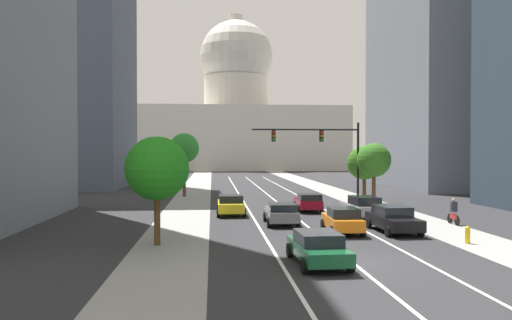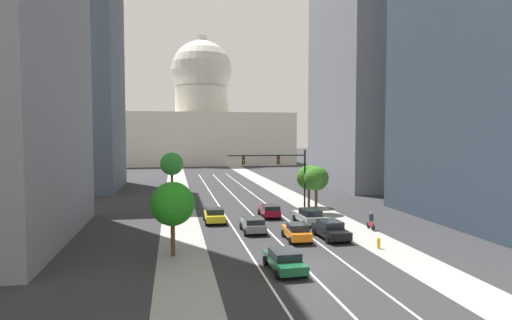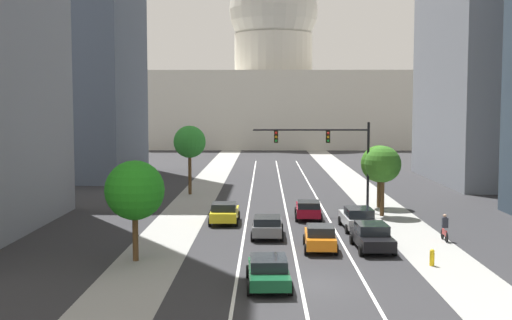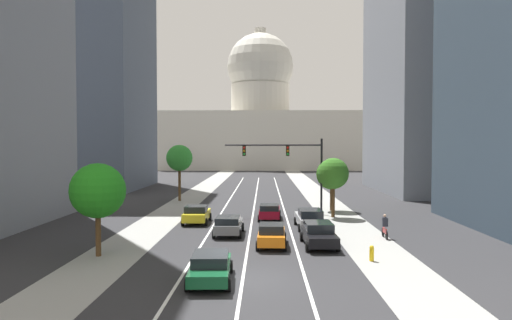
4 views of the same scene
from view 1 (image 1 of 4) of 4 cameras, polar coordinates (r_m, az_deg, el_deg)
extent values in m
plane|color=#2B2B2D|center=(62.09, 0.65, -3.36)|extent=(400.00, 400.00, 0.00)
cube|color=gray|center=(56.85, -6.99, -3.77)|extent=(3.76, 130.00, 0.01)
cube|color=gray|center=(58.53, 9.02, -3.64)|extent=(3.76, 130.00, 0.01)
cube|color=white|center=(46.95, -1.34, -4.79)|extent=(0.16, 90.00, 0.01)
cube|color=white|center=(47.24, 2.42, -4.76)|extent=(0.16, 90.00, 0.01)
cube|color=white|center=(47.73, 6.11, -4.70)|extent=(0.16, 90.00, 0.01)
cube|color=#4C5666|center=(73.61, -19.89, 13.86)|extent=(14.06, 19.18, 42.33)
cube|color=gray|center=(74.01, 20.52, 15.01)|extent=(14.64, 22.87, 45.42)
cube|color=beige|center=(127.35, -2.21, 2.36)|extent=(52.92, 22.96, 15.25)
cylinder|color=beige|center=(128.12, -2.22, 7.53)|extent=(15.97, 15.97, 7.83)
sphere|color=beige|center=(129.41, -2.22, 11.45)|extent=(18.09, 18.09, 18.09)
cylinder|color=beige|center=(131.12, -2.22, 14.95)|extent=(3.26, 3.26, 4.52)
cube|color=black|center=(31.26, 15.13, -6.64)|extent=(2.03, 4.78, 0.65)
cube|color=black|center=(31.39, 14.98, -5.49)|extent=(1.81, 2.36, 0.57)
cylinder|color=black|center=(32.47, 12.50, -6.92)|extent=(0.24, 0.65, 0.64)
cylinder|color=black|center=(33.13, 15.62, -6.77)|extent=(0.24, 0.65, 0.64)
cylinder|color=black|center=(29.48, 14.56, -7.75)|extent=(0.24, 0.65, 0.64)
cylinder|color=black|center=(30.21, 17.94, -7.55)|extent=(0.24, 0.65, 0.64)
cube|color=slate|center=(33.39, 2.81, -6.11)|extent=(1.91, 4.13, 0.65)
cube|color=black|center=(32.76, 2.93, -5.28)|extent=(1.73, 2.22, 0.46)
cylinder|color=black|center=(34.72, 1.02, -6.37)|extent=(0.23, 0.64, 0.64)
cylinder|color=black|center=(34.92, 4.05, -6.33)|extent=(0.23, 0.64, 0.64)
cylinder|color=black|center=(31.96, 1.45, -7.02)|extent=(0.23, 0.64, 0.64)
cylinder|color=black|center=(32.18, 4.74, -6.97)|extent=(0.23, 0.64, 0.64)
cube|color=orange|center=(30.33, 9.61, -6.86)|extent=(1.84, 4.18, 0.65)
cube|color=black|center=(29.90, 9.77, -5.82)|extent=(1.63, 2.00, 0.54)
cylinder|color=black|center=(31.57, 7.52, -7.13)|extent=(0.24, 0.65, 0.64)
cylinder|color=black|center=(31.92, 10.56, -7.05)|extent=(0.24, 0.65, 0.64)
cylinder|color=black|center=(28.84, 8.55, -7.92)|extent=(0.24, 0.65, 0.64)
cylinder|color=black|center=(29.23, 11.86, -7.81)|extent=(0.24, 0.65, 0.64)
cube|color=yellow|center=(38.13, -2.84, -5.19)|extent=(1.90, 4.12, 0.67)
cube|color=black|center=(37.70, -2.82, -4.35)|extent=(1.74, 1.94, 0.53)
cylinder|color=black|center=(39.54, -4.28, -5.46)|extent=(0.22, 0.64, 0.64)
cylinder|color=black|center=(39.60, -1.54, -5.44)|extent=(0.22, 0.64, 0.64)
cylinder|color=black|center=(36.76, -4.25, -5.96)|extent=(0.22, 0.64, 0.64)
cylinder|color=black|center=(36.83, -1.29, -5.94)|extent=(0.22, 0.64, 0.64)
cube|color=#14512D|center=(22.04, 6.95, -10.00)|extent=(2.03, 4.61, 0.56)
cube|color=black|center=(21.93, 6.96, -8.64)|extent=(1.79, 2.35, 0.51)
cylinder|color=black|center=(23.37, 3.78, -10.05)|extent=(0.25, 0.65, 0.64)
cylinder|color=black|center=(23.79, 8.22, -9.86)|extent=(0.25, 0.65, 0.64)
cylinder|color=black|center=(20.41, 5.47, -11.69)|extent=(0.25, 0.65, 0.64)
cylinder|color=black|center=(20.89, 10.52, -11.41)|extent=(0.25, 0.65, 0.64)
cube|color=#B2B5BA|center=(37.43, 11.68, -5.33)|extent=(2.00, 4.79, 0.68)
cube|color=black|center=(36.68, 12.04, -4.46)|extent=(1.78, 2.42, 0.60)
cylinder|color=black|center=(38.72, 9.61, -5.61)|extent=(0.24, 0.65, 0.64)
cylinder|color=black|center=(39.27, 12.22, -5.52)|extent=(0.24, 0.65, 0.64)
cylinder|color=black|center=(35.67, 11.08, -6.19)|extent=(0.24, 0.65, 0.64)
cylinder|color=black|center=(36.27, 13.88, -6.08)|extent=(0.24, 0.65, 0.64)
cube|color=maroon|center=(40.82, 5.79, -4.78)|extent=(1.88, 4.28, 0.67)
cube|color=black|center=(39.73, 6.02, -4.12)|extent=(1.68, 2.17, 0.47)
cylinder|color=black|center=(42.14, 4.30, -5.05)|extent=(0.24, 0.65, 0.64)
cylinder|color=black|center=(42.41, 6.66, -5.02)|extent=(0.24, 0.65, 0.64)
cylinder|color=black|center=(39.31, 4.84, -5.50)|extent=(0.24, 0.65, 0.64)
cylinder|color=black|center=(39.59, 7.37, -5.46)|extent=(0.24, 0.65, 0.64)
cylinder|color=black|center=(44.58, 11.34, -0.51)|extent=(0.20, 0.20, 7.20)
cylinder|color=black|center=(43.54, 5.57, 3.41)|extent=(9.14, 0.14, 0.14)
cube|color=black|center=(43.79, 7.33, 2.67)|extent=(0.32, 0.28, 0.96)
sphere|color=red|center=(43.66, 7.37, 3.07)|extent=(0.20, 0.20, 0.20)
sphere|color=orange|center=(43.65, 7.37, 2.68)|extent=(0.20, 0.20, 0.20)
sphere|color=green|center=(43.64, 7.37, 2.28)|extent=(0.20, 0.20, 0.20)
cube|color=black|center=(43.11, 1.97, 2.71)|extent=(0.32, 0.28, 0.96)
sphere|color=red|center=(42.97, 2.00, 3.11)|extent=(0.20, 0.20, 0.20)
sphere|color=orange|center=(42.96, 2.00, 2.71)|extent=(0.20, 0.20, 0.20)
sphere|color=green|center=(42.95, 2.00, 2.31)|extent=(0.20, 0.20, 0.20)
cylinder|color=yellow|center=(28.82, 22.60, -7.94)|extent=(0.26, 0.26, 0.70)
sphere|color=yellow|center=(28.75, 22.60, -7.10)|extent=(0.26, 0.26, 0.26)
cylinder|color=yellow|center=(28.67, 22.74, -7.92)|extent=(0.10, 0.12, 0.10)
cylinder|color=black|center=(35.16, 21.59, -6.34)|extent=(0.06, 0.66, 0.66)
cylinder|color=black|center=(36.10, 20.87, -6.14)|extent=(0.06, 0.66, 0.66)
cube|color=#A51919|center=(35.60, 21.23, -5.89)|extent=(0.08, 1.00, 0.36)
cube|color=#262833|center=(35.49, 21.27, -4.89)|extent=(0.37, 0.29, 0.64)
sphere|color=tan|center=(35.51, 21.22, -4.19)|extent=(0.22, 0.22, 0.22)
cylinder|color=#51381E|center=(53.51, -8.03, -1.95)|extent=(0.32, 0.32, 3.98)
sphere|color=#2D892E|center=(53.43, -8.04, 1.34)|extent=(3.09, 3.09, 3.09)
cylinder|color=#51381E|center=(26.52, -11.00, -6.40)|extent=(0.32, 0.32, 2.77)
sphere|color=#21871B|center=(26.31, -11.02, -0.93)|extent=(3.26, 3.26, 3.26)
cylinder|color=#51381E|center=(47.54, 12.01, -3.18)|extent=(0.32, 0.32, 2.60)
sphere|color=#316B1A|center=(47.43, 12.02, -0.32)|extent=(3.08, 3.08, 3.08)
cylinder|color=#51381E|center=(43.39, 13.04, -3.31)|extent=(0.32, 0.32, 3.03)
sphere|color=#326C1F|center=(43.27, 13.05, -0.01)|extent=(2.82, 2.82, 2.82)
camera|label=2|loc=(8.18, -162.40, 29.86)|focal=30.73mm
camera|label=3|loc=(10.82, 150.42, 18.75)|focal=46.16mm
camera|label=4|loc=(7.35, 94.17, 14.11)|focal=32.62mm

